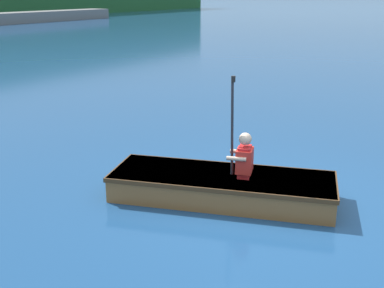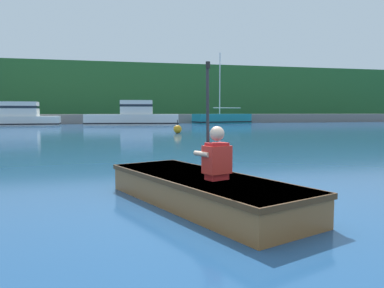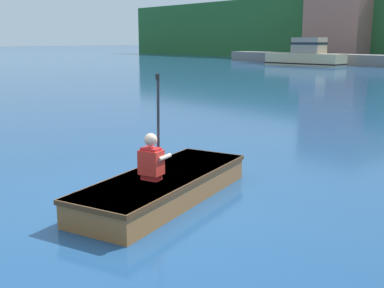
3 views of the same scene
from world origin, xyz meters
TOP-DOWN VIEW (x-y plane):
  - ground_plane at (0.00, 0.00)m, footprint 300.00×300.00m
  - waterfront_warehouse_left at (-23.25, 42.38)m, footprint 6.58×9.20m
  - moored_boat_dock_center_far at (-20.27, 30.60)m, footprint 6.87×2.88m
  - rowboat_foreground at (-0.10, 0.64)m, footprint 2.05×3.23m
  - person_paddler at (0.02, 0.33)m, footprint 0.42×0.42m

SIDE VIEW (x-z plane):
  - ground_plane at x=0.00m, z-range 0.00..0.00m
  - rowboat_foreground at x=-0.10m, z-range 0.03..0.39m
  - person_paddler at x=0.02m, z-range -0.04..1.33m
  - moored_boat_dock_center_far at x=-20.27m, z-range -0.33..1.97m
  - waterfront_warehouse_left at x=-23.25m, z-range 0.01..10.30m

